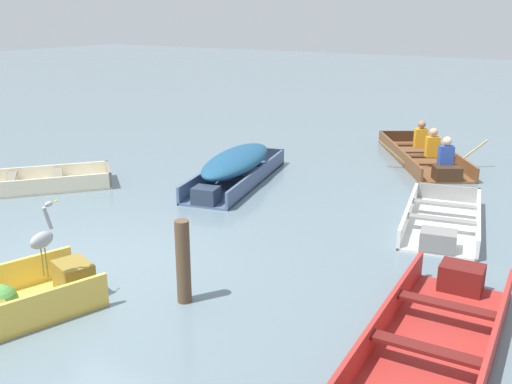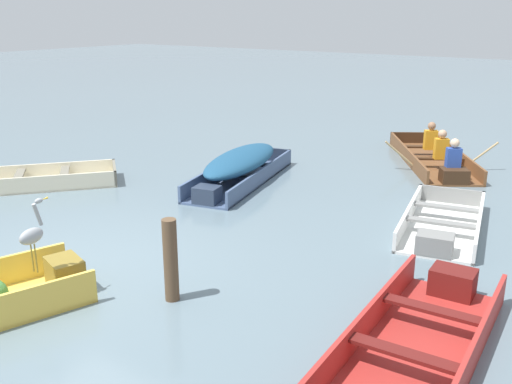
{
  "view_description": "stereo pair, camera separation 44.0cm",
  "coord_description": "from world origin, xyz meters",
  "px_view_note": "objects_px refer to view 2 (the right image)",
  "views": [
    {
      "loc": [
        5.62,
        -4.51,
        3.25
      ],
      "look_at": [
        0.76,
        3.27,
        0.35
      ],
      "focal_mm": 40.0,
      "sensor_mm": 36.0,
      "label": 1
    },
    {
      "loc": [
        5.99,
        -4.27,
        3.25
      ],
      "look_at": [
        0.76,
        3.27,
        0.35
      ],
      "focal_mm": 40.0,
      "sensor_mm": 36.0,
      "label": 2
    }
  ],
  "objects_px": {
    "rowboat_wooden_brown_with_crew": "(435,157)",
    "heron_on_dinghy": "(32,234)",
    "skiff_cream_far_moored": "(36,181)",
    "skiff_white_near_moored": "(442,225)",
    "skiff_slate_blue_outer_moored": "(240,165)",
    "skiff_red_mid_moored": "(421,336)",
    "mooring_post": "(171,260)"
  },
  "relations": [
    {
      "from": "skiff_slate_blue_outer_moored",
      "to": "heron_on_dinghy",
      "type": "distance_m",
      "value": 5.46
    },
    {
      "from": "skiff_white_near_moored",
      "to": "heron_on_dinghy",
      "type": "height_order",
      "value": "heron_on_dinghy"
    },
    {
      "from": "skiff_red_mid_moored",
      "to": "mooring_post",
      "type": "height_order",
      "value": "mooring_post"
    },
    {
      "from": "skiff_slate_blue_outer_moored",
      "to": "rowboat_wooden_brown_with_crew",
      "type": "height_order",
      "value": "rowboat_wooden_brown_with_crew"
    },
    {
      "from": "skiff_red_mid_moored",
      "to": "skiff_slate_blue_outer_moored",
      "type": "relative_size",
      "value": 0.91
    },
    {
      "from": "rowboat_wooden_brown_with_crew",
      "to": "skiff_white_near_moored",
      "type": "bearing_deg",
      "value": -70.32
    },
    {
      "from": "heron_on_dinghy",
      "to": "skiff_red_mid_moored",
      "type": "bearing_deg",
      "value": 22.69
    },
    {
      "from": "mooring_post",
      "to": "skiff_slate_blue_outer_moored",
      "type": "bearing_deg",
      "value": 116.82
    },
    {
      "from": "skiff_white_near_moored",
      "to": "skiff_cream_far_moored",
      "type": "relative_size",
      "value": 0.98
    },
    {
      "from": "skiff_white_near_moored",
      "to": "skiff_cream_far_moored",
      "type": "bearing_deg",
      "value": -163.83
    },
    {
      "from": "rowboat_wooden_brown_with_crew",
      "to": "heron_on_dinghy",
      "type": "bearing_deg",
      "value": -101.04
    },
    {
      "from": "skiff_cream_far_moored",
      "to": "rowboat_wooden_brown_with_crew",
      "type": "height_order",
      "value": "rowboat_wooden_brown_with_crew"
    },
    {
      "from": "skiff_cream_far_moored",
      "to": "mooring_post",
      "type": "relative_size",
      "value": 2.77
    },
    {
      "from": "skiff_white_near_moored",
      "to": "rowboat_wooden_brown_with_crew",
      "type": "xyz_separation_m",
      "value": [
        -1.39,
        3.9,
        0.07
      ]
    },
    {
      "from": "skiff_red_mid_moored",
      "to": "rowboat_wooden_brown_with_crew",
      "type": "relative_size",
      "value": 0.84
    },
    {
      "from": "heron_on_dinghy",
      "to": "skiff_cream_far_moored",
      "type": "bearing_deg",
      "value": 145.51
    },
    {
      "from": "skiff_white_near_moored",
      "to": "skiff_slate_blue_outer_moored",
      "type": "bearing_deg",
      "value": 174.71
    },
    {
      "from": "skiff_cream_far_moored",
      "to": "rowboat_wooden_brown_with_crew",
      "type": "distance_m",
      "value": 8.4
    },
    {
      "from": "skiff_cream_far_moored",
      "to": "skiff_red_mid_moored",
      "type": "bearing_deg",
      "value": -8.41
    },
    {
      "from": "skiff_cream_far_moored",
      "to": "rowboat_wooden_brown_with_crew",
      "type": "relative_size",
      "value": 0.74
    },
    {
      "from": "rowboat_wooden_brown_with_crew",
      "to": "heron_on_dinghy",
      "type": "distance_m",
      "value": 9.05
    },
    {
      "from": "skiff_white_near_moored",
      "to": "skiff_red_mid_moored",
      "type": "bearing_deg",
      "value": -75.91
    },
    {
      "from": "skiff_red_mid_moored",
      "to": "heron_on_dinghy",
      "type": "relative_size",
      "value": 3.81
    },
    {
      "from": "skiff_red_mid_moored",
      "to": "heron_on_dinghy",
      "type": "xyz_separation_m",
      "value": [
        -3.95,
        -1.65,
        0.76
      ]
    },
    {
      "from": "heron_on_dinghy",
      "to": "mooring_post",
      "type": "height_order",
      "value": "heron_on_dinghy"
    },
    {
      "from": "mooring_post",
      "to": "skiff_white_near_moored",
      "type": "bearing_deg",
      "value": 64.21
    },
    {
      "from": "skiff_white_near_moored",
      "to": "heron_on_dinghy",
      "type": "distance_m",
      "value": 5.91
    },
    {
      "from": "skiff_white_near_moored",
      "to": "heron_on_dinghy",
      "type": "relative_size",
      "value": 3.25
    },
    {
      "from": "skiff_white_near_moored",
      "to": "skiff_red_mid_moored",
      "type": "xyz_separation_m",
      "value": [
        0.83,
        -3.31,
        0.01
      ]
    },
    {
      "from": "skiff_red_mid_moored",
      "to": "skiff_cream_far_moored",
      "type": "xyz_separation_m",
      "value": [
        -8.1,
        1.2,
        -0.01
      ]
    },
    {
      "from": "rowboat_wooden_brown_with_crew",
      "to": "heron_on_dinghy",
      "type": "xyz_separation_m",
      "value": [
        -1.73,
        -8.86,
        0.7
      ]
    },
    {
      "from": "skiff_red_mid_moored",
      "to": "skiff_slate_blue_outer_moored",
      "type": "distance_m",
      "value": 6.2
    }
  ]
}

